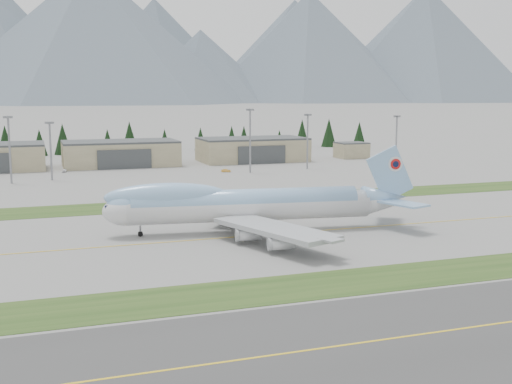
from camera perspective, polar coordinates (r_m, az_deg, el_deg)
name	(u,v)px	position (r m, az deg, el deg)	size (l,w,h in m)	color
ground	(277,234)	(141.74, 1.92, -3.75)	(7000.00, 7000.00, 0.00)	slate
grass_strip_near	(360,281)	(108.23, 9.20, -7.80)	(400.00, 14.00, 0.08)	#244117
grass_strip_far	(221,202)	(183.70, -3.11, -0.89)	(400.00, 18.00, 0.08)	#244117
asphalt_taxiway	(448,331)	(88.95, 16.67, -11.74)	(400.00, 32.00, 0.04)	#333333
taxiway_line_main	(277,234)	(141.74, 1.92, -3.75)	(400.00, 0.40, 0.02)	yellow
taxiway_line_near	(448,331)	(88.95, 16.67, -11.74)	(400.00, 0.40, 0.02)	yellow
boeing_747_freighter	(247,204)	(142.77, -0.81, -1.10)	(72.11, 61.47, 18.92)	silver
hangar_center	(120,153)	(282.37, -11.96, 3.39)	(48.00, 26.60, 10.80)	gray
hangar_right	(252,149)	(295.79, -0.33, 3.81)	(48.00, 26.60, 10.80)	gray
control_shed	(351,150)	(313.82, 8.48, 3.71)	(14.00, 12.00, 7.60)	gray
floodlight_masts	(170,133)	(244.68, -7.62, 5.18)	(189.30, 10.02, 24.99)	gray
service_vehicle_a	(65,172)	(264.67, -16.65, 1.70)	(1.51, 3.75, 1.28)	silver
service_vehicle_b	(226,172)	(254.07, -2.68, 1.78)	(1.34, 3.81, 1.26)	gold
service_vehicle_c	(263,163)	(287.57, 0.64, 2.59)	(1.65, 4.07, 1.18)	#9C9B9F
conifer_belt	(163,138)	(348.29, -8.27, 4.75)	(271.95, 15.96, 16.61)	black
mountain_ridge_front	(45,39)	(2363.30, -18.23, 12.76)	(4209.45, 1230.36, 471.15)	#4F5D6A
mountain_ridge_rear	(55,43)	(3039.35, -17.43, 12.52)	(4453.75, 1065.37, 532.68)	#4F5D6A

